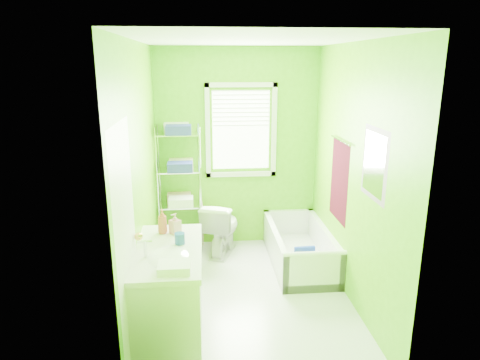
{
  "coord_description": "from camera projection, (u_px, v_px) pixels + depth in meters",
  "views": [
    {
      "loc": [
        -0.45,
        -4.05,
        2.41
      ],
      "look_at": [
        -0.07,
        0.25,
        1.21
      ],
      "focal_mm": 32.0,
      "sensor_mm": 36.0,
      "label": 1
    }
  ],
  "objects": [
    {
      "name": "toilet",
      "position": [
        222.0,
        227.0,
        5.5
      ],
      "size": [
        0.6,
        0.78,
        0.7
      ],
      "primitive_type": "imported",
      "rotation": [
        0.0,
        0.0,
        2.81
      ],
      "color": "white",
      "rests_on": "ground"
    },
    {
      "name": "bathtub",
      "position": [
        300.0,
        253.0,
        5.24
      ],
      "size": [
        0.69,
        1.47,
        0.47
      ],
      "color": "white",
      "rests_on": "ground"
    },
    {
      "name": "window",
      "position": [
        241.0,
        126.0,
        5.51
      ],
      "size": [
        0.92,
        0.05,
        1.22
      ],
      "color": "white",
      "rests_on": "ground"
    },
    {
      "name": "ground",
      "position": [
        248.0,
        295.0,
        4.56
      ],
      "size": [
        2.9,
        2.9,
        0.0
      ],
      "primitive_type": "plane",
      "color": "silver",
      "rests_on": "ground"
    },
    {
      "name": "room_envelope",
      "position": [
        249.0,
        154.0,
        4.15
      ],
      "size": [
        2.14,
        2.94,
        2.62
      ],
      "color": "#54AF08",
      "rests_on": "ground"
    },
    {
      "name": "wire_shelf_unit",
      "position": [
        181.0,
        175.0,
        5.45
      ],
      "size": [
        0.57,
        0.45,
        1.67
      ],
      "color": "silver",
      "rests_on": "ground"
    },
    {
      "name": "vanity",
      "position": [
        169.0,
        291.0,
        3.77
      ],
      "size": [
        0.59,
        1.14,
        1.09
      ],
      "color": "silver",
      "rests_on": "ground"
    },
    {
      "name": "door",
      "position": [
        127.0,
        253.0,
        3.25
      ],
      "size": [
        0.09,
        0.8,
        2.0
      ],
      "color": "white",
      "rests_on": "ground"
    },
    {
      "name": "right_wall_decor",
      "position": [
        352.0,
        174.0,
        4.28
      ],
      "size": [
        0.04,
        1.48,
        1.17
      ],
      "color": "#400714",
      "rests_on": "ground"
    }
  ]
}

